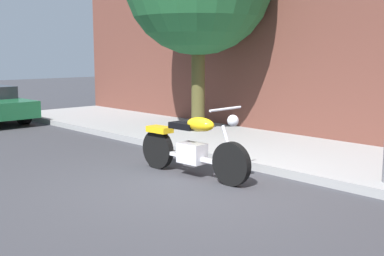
# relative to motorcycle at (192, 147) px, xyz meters

# --- Properties ---
(ground_plane) EXTENTS (60.00, 60.00, 0.00)m
(ground_plane) POSITION_rel_motorcycle_xyz_m (0.48, -0.40, -0.48)
(ground_plane) COLOR #38383D
(sidewalk) EXTENTS (19.04, 2.88, 0.14)m
(sidewalk) POSITION_rel_motorcycle_xyz_m (0.48, 2.44, -0.41)
(sidewalk) COLOR #969696
(sidewalk) RESTS_ON ground
(motorcycle) EXTENTS (2.26, 0.70, 1.16)m
(motorcycle) POSITION_rel_motorcycle_xyz_m (0.00, 0.00, 0.00)
(motorcycle) COLOR black
(motorcycle) RESTS_ON ground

